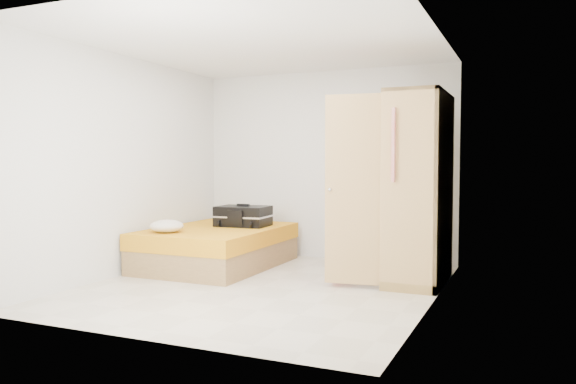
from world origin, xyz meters
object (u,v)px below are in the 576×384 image
at_px(wardrobe, 414,193).
at_px(suitcase, 243,216).
at_px(round_cushion, 167,226).
at_px(person, 346,206).
at_px(bed, 217,247).

relative_size(wardrobe, suitcase, 2.98).
bearing_deg(suitcase, round_cushion, -121.27).
xyz_separation_m(wardrobe, person, (-0.74, -0.13, -0.15)).
height_order(suitcase, round_cushion, suitcase).
xyz_separation_m(person, round_cushion, (-2.06, -0.56, -0.27)).
distance_m(wardrobe, suitcase, 2.34).
bearing_deg(round_cushion, person, 15.07).
bearing_deg(bed, person, -3.35).
xyz_separation_m(person, suitcase, (-1.55, 0.42, -0.22)).
xyz_separation_m(bed, person, (1.76, -0.10, 0.59)).
bearing_deg(round_cushion, suitcase, 62.06).
distance_m(wardrobe, round_cushion, 2.92).
bearing_deg(wardrobe, bed, -179.29).
xyz_separation_m(wardrobe, round_cushion, (-2.80, -0.69, -0.42)).
xyz_separation_m(bed, suitcase, (0.21, 0.31, 0.38)).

